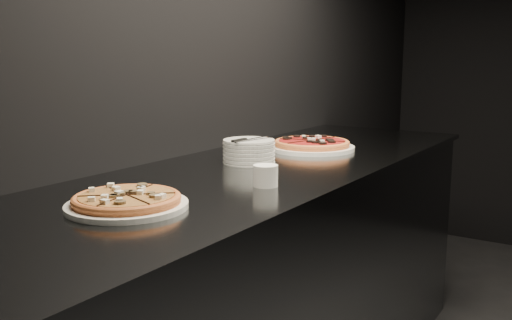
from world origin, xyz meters
The scene contains 7 objects.
wall_left centered at (-2.50, 0.00, 1.40)m, with size 0.02×5.00×2.80m, color black.
counter centered at (-2.13, 0.00, 0.46)m, with size 0.74×2.44×0.92m.
pizza_mushroom centered at (-2.11, -0.67, 0.94)m, with size 0.35×0.35×0.04m.
pizza_tomato centered at (-2.15, 0.40, 0.94)m, with size 0.37×0.37×0.04m.
plate_stack centered at (-2.21, 0.02, 0.96)m, with size 0.19×0.19×0.08m.
cutlery centered at (-2.20, 0.01, 1.01)m, with size 0.08×0.20×0.01m.
ramekin centered at (-1.95, -0.27, 0.95)m, with size 0.07×0.07×0.06m.
Camera 1 is at (-1.07, -1.66, 1.30)m, focal length 40.00 mm.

